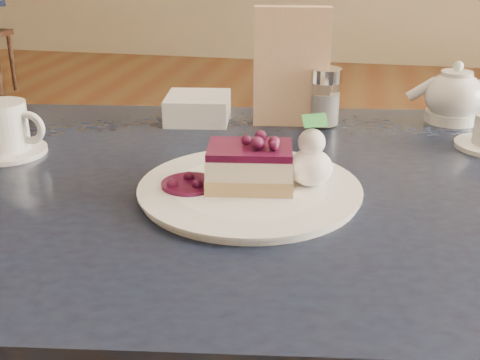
% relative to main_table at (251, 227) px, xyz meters
% --- Properties ---
extents(main_table, '(1.31, 0.97, 0.75)m').
position_rel_main_table_xyz_m(main_table, '(0.00, 0.00, 0.00)').
color(main_table, black).
rests_on(main_table, ground).
extents(dessert_plate, '(0.31, 0.31, 0.01)m').
position_rel_main_table_xyz_m(dessert_plate, '(0.01, -0.05, 0.08)').
color(dessert_plate, white).
rests_on(dessert_plate, main_table).
extents(cheesecake_slice, '(0.13, 0.10, 0.06)m').
position_rel_main_table_xyz_m(cheesecake_slice, '(0.01, -0.05, 0.12)').
color(cheesecake_slice, tan).
rests_on(cheesecake_slice, dessert_plate).
extents(whipped_cream, '(0.06, 0.06, 0.05)m').
position_rel_main_table_xyz_m(whipped_cream, '(0.09, -0.03, 0.12)').
color(whipped_cream, white).
rests_on(whipped_cream, dessert_plate).
extents(berry_sauce, '(0.08, 0.08, 0.01)m').
position_rel_main_table_xyz_m(berry_sauce, '(-0.08, -0.07, 0.09)').
color(berry_sauce, black).
rests_on(berry_sauce, dessert_plate).
extents(coffee_set, '(0.14, 0.13, 0.09)m').
position_rel_main_table_xyz_m(coffee_set, '(-0.42, 0.03, 0.12)').
color(coffee_set, white).
rests_on(coffee_set, main_table).
extents(tea_set, '(0.21, 0.26, 0.11)m').
position_rel_main_table_xyz_m(tea_set, '(0.34, 0.34, 0.12)').
color(tea_set, white).
rests_on(tea_set, main_table).
extents(menu_card, '(0.14, 0.05, 0.22)m').
position_rel_main_table_xyz_m(menu_card, '(0.02, 0.29, 0.19)').
color(menu_card, '#F0E7C0').
rests_on(menu_card, main_table).
extents(sugar_shaker, '(0.06, 0.06, 0.11)m').
position_rel_main_table_xyz_m(sugar_shaker, '(0.09, 0.30, 0.14)').
color(sugar_shaker, white).
rests_on(sugar_shaker, main_table).
extents(napkin_stack, '(0.14, 0.14, 0.05)m').
position_rel_main_table_xyz_m(napkin_stack, '(-0.16, 0.28, 0.10)').
color(napkin_stack, white).
rests_on(napkin_stack, main_table).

